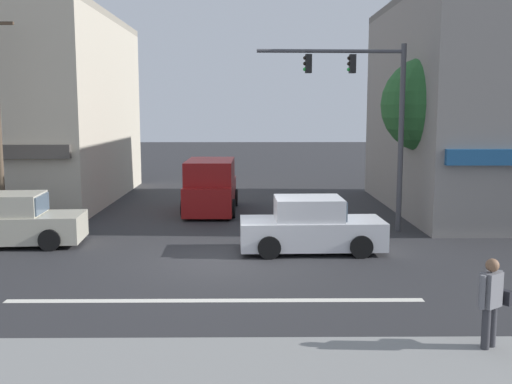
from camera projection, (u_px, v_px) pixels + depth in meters
The scene contains 9 objects.
ground_plane at pixel (222, 260), 16.31m from camera, with size 120.00×120.00×0.00m, color #2B2B2D.
lane_marking_stripe at pixel (215, 300), 12.84m from camera, with size 9.00×0.24×0.01m, color silver.
street_tree at pixel (430, 105), 21.27m from camera, with size 3.46×3.46×5.97m.
utility_pole_far_right at pixel (458, 116), 23.34m from camera, with size 1.40×0.22×7.38m.
traffic_light_mast at pixel (373, 106), 19.68m from camera, with size 4.89×0.33×6.20m.
sedan_crossing_center at pixel (311, 227), 17.22m from camera, with size 4.14×1.97×1.58m.
van_approaching_near at pixel (211, 187), 23.86m from camera, with size 2.08×4.62×2.11m.
sedan_waiting_far at pixel (13, 222), 18.02m from camera, with size 4.21×2.10×1.58m.
pedestrian_foreground_with_bag at pixel (491, 301), 9.82m from camera, with size 0.65×0.50×1.67m.
Camera 1 is at (0.77, -15.91, 4.07)m, focal length 42.00 mm.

